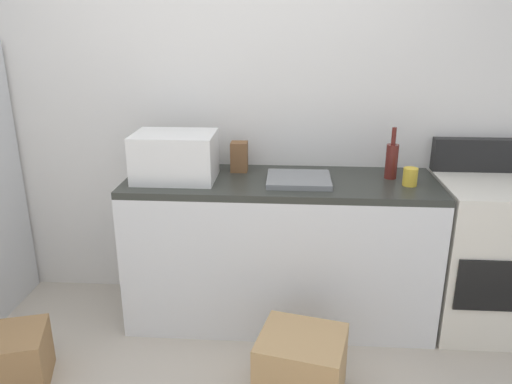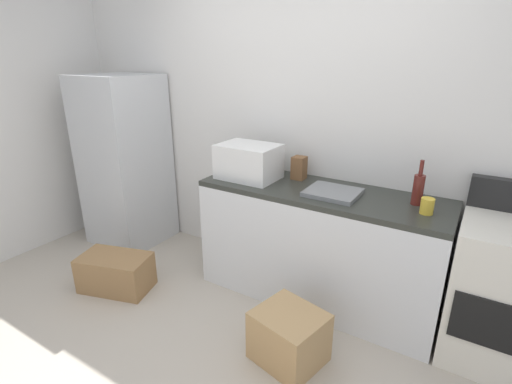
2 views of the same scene
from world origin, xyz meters
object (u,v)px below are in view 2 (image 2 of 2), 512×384
at_px(wine_bottle, 418,189).
at_px(cardboard_box_large, 289,337).
at_px(knife_block, 299,168).
at_px(refrigerator, 125,162).
at_px(stove_oven, 505,293).
at_px(cardboard_box_small, 116,272).
at_px(microwave, 249,161).
at_px(coffee_mug, 427,206).

distance_m(wine_bottle, cardboard_box_large, 1.26).
bearing_deg(knife_block, refrigerator, -173.44).
height_order(stove_oven, knife_block, stove_oven).
relative_size(refrigerator, cardboard_box_small, 2.97).
bearing_deg(cardboard_box_large, microwave, 136.88).
relative_size(coffee_mug, knife_block, 0.56).
distance_m(stove_oven, wine_bottle, 0.80).
relative_size(microwave, coffee_mug, 4.60).
height_order(refrigerator, knife_block, refrigerator).
relative_size(coffee_mug, cardboard_box_large, 0.25).
height_order(stove_oven, coffee_mug, stove_oven).
relative_size(microwave, cardboard_box_small, 0.82).
bearing_deg(wine_bottle, microwave, -175.35).
relative_size(microwave, cardboard_box_large, 1.14).
distance_m(microwave, cardboard_box_large, 1.33).
bearing_deg(refrigerator, knife_block, 6.56).
xyz_separation_m(knife_block, cardboard_box_large, (0.38, -0.87, -0.82)).
height_order(knife_block, cardboard_box_small, knife_block).
relative_size(stove_oven, cardboard_box_small, 1.97).
distance_m(microwave, knife_block, 0.40).
relative_size(knife_block, cardboard_box_large, 0.44).
bearing_deg(cardboard_box_large, coffee_mug, 47.91).
height_order(coffee_mug, cardboard_box_small, coffee_mug).
xyz_separation_m(refrigerator, coffee_mug, (2.77, -0.01, 0.12)).
height_order(refrigerator, coffee_mug, refrigerator).
bearing_deg(coffee_mug, knife_block, 167.50).
bearing_deg(wine_bottle, cardboard_box_small, -157.94).
bearing_deg(refrigerator, coffee_mug, -0.20).
bearing_deg(cardboard_box_large, stove_oven, 33.41).
bearing_deg(cardboard_box_large, wine_bottle, 57.03).
relative_size(stove_oven, knife_block, 6.11).
distance_m(microwave, cardboard_box_small, 1.42).
bearing_deg(microwave, knife_block, 28.10).
relative_size(refrigerator, cardboard_box_large, 4.09).
relative_size(wine_bottle, coffee_mug, 3.00).
bearing_deg(knife_block, stove_oven, -5.85).
xyz_separation_m(coffee_mug, cardboard_box_small, (-2.15, -0.71, -0.80)).
bearing_deg(stove_oven, wine_bottle, 173.55).
relative_size(knife_block, cardboard_box_small, 0.32).
height_order(stove_oven, cardboard_box_small, stove_oven).
relative_size(stove_oven, wine_bottle, 3.67).
distance_m(refrigerator, microwave, 1.46).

